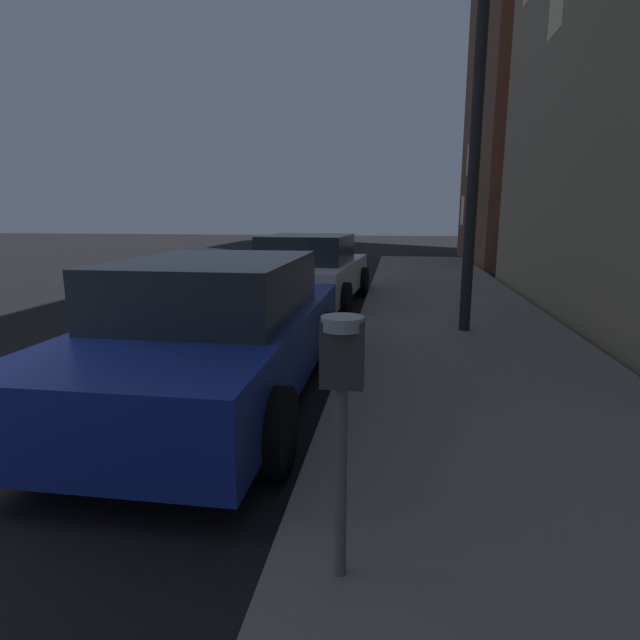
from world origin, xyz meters
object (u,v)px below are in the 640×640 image
Objects in this scene: street_lamp at (478,91)px; parking_meter at (342,384)px; car_blue at (216,331)px; car_white at (309,271)px.

parking_meter is at bearing -102.86° from street_lamp.
parking_meter is 3.01m from car_blue.
parking_meter is at bearing -79.18° from car_white.
parking_meter is 8.16m from car_white.
parking_meter is at bearing -59.17° from car_blue.
parking_meter is 0.28× the size of car_blue.
car_white is at bearing 137.80° from street_lamp.
street_lamp is (2.78, 2.93, 2.77)m from car_blue.
parking_meter is 0.26× the size of street_lamp.
car_blue and car_white have the same top height.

